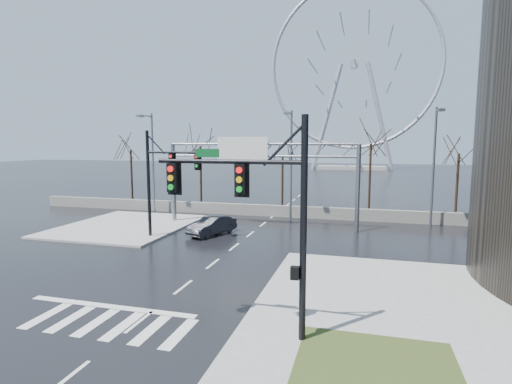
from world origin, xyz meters
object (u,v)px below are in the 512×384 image
(signal_mast_near, at_px, (265,206))
(car, at_px, (212,225))
(signal_mast_far, at_px, (162,174))
(sign_gantry, at_px, (256,166))
(ferris_wheel, at_px, (354,72))

(signal_mast_near, relative_size, car, 1.83)
(signal_mast_near, bearing_deg, signal_mast_far, 130.26)
(sign_gantry, height_order, car, sign_gantry)
(signal_mast_near, bearing_deg, ferris_wheel, 90.08)
(signal_mast_near, distance_m, signal_mast_far, 17.03)
(signal_mast_far, height_order, sign_gantry, signal_mast_far)
(car, bearing_deg, signal_mast_far, -123.72)
(signal_mast_near, xyz_separation_m, ferris_wheel, (-0.14, 99.04, 21.26))
(signal_mast_near, xyz_separation_m, signal_mast_far, (-11.01, 13.00, -0.04))
(signal_mast_far, bearing_deg, car, 35.52)
(signal_mast_near, bearing_deg, car, 117.79)
(signal_mast_far, distance_m, sign_gantry, 8.14)
(signal_mast_far, relative_size, car, 1.83)
(ferris_wheel, distance_m, car, 88.00)
(ferris_wheel, relative_size, car, 11.66)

